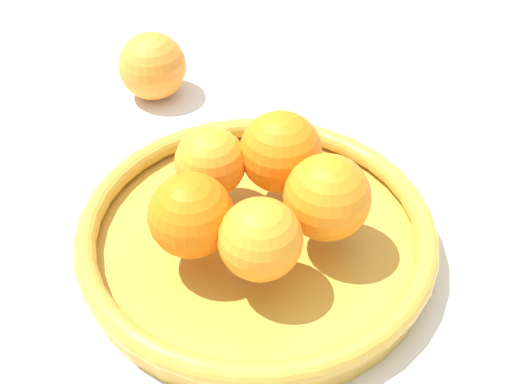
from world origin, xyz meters
name	(u,v)px	position (x,y,z in m)	size (l,w,h in m)	color
ground_plane	(256,251)	(0.00, 0.00, 0.00)	(4.00, 4.00, 0.00)	silver
fruit_bowl	(256,236)	(0.00, 0.00, 0.02)	(0.32, 0.32, 0.04)	gold
orange_pile	(259,191)	(0.00, 0.00, 0.07)	(0.17, 0.18, 0.08)	orange
stray_orange	(152,66)	(-0.28, 0.02, 0.04)	(0.08, 0.08, 0.08)	orange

